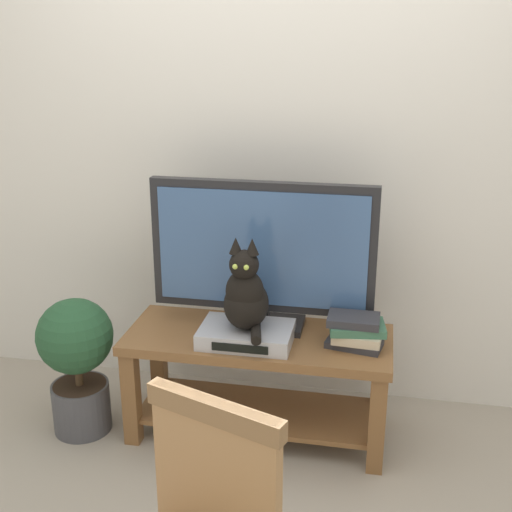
# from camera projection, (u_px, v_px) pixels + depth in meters

# --- Properties ---
(back_wall) EXTENTS (7.00, 0.12, 2.80)m
(back_wall) POSITION_uv_depth(u_px,v_px,m) (275.00, 121.00, 3.19)
(back_wall) COLOR silver
(back_wall) RESTS_ON ground
(tv_stand) EXTENTS (1.20, 0.48, 0.51)m
(tv_stand) POSITION_uv_depth(u_px,v_px,m) (258.00, 367.00, 3.06)
(tv_stand) COLOR brown
(tv_stand) RESTS_ON ground
(tv) EXTENTS (1.02, 0.20, 0.69)m
(tv) POSITION_uv_depth(u_px,v_px,m) (262.00, 253.00, 2.98)
(tv) COLOR black
(tv) RESTS_ON tv_stand
(media_box) EXTENTS (0.41, 0.28, 0.07)m
(media_box) POSITION_uv_depth(u_px,v_px,m) (246.00, 335.00, 2.93)
(media_box) COLOR #ADADB2
(media_box) RESTS_ON tv_stand
(cat) EXTENTS (0.20, 0.29, 0.42)m
(cat) POSITION_uv_depth(u_px,v_px,m) (246.00, 295.00, 2.85)
(cat) COLOR black
(cat) RESTS_ON media_box
(book_stack) EXTENTS (0.27, 0.20, 0.14)m
(book_stack) POSITION_uv_depth(u_px,v_px,m) (356.00, 331.00, 2.88)
(book_stack) COLOR #2D2D33
(book_stack) RESTS_ON tv_stand
(potted_plant) EXTENTS (0.35, 0.35, 0.67)m
(potted_plant) POSITION_uv_depth(u_px,v_px,m) (77.00, 358.00, 3.07)
(potted_plant) COLOR #47474C
(potted_plant) RESTS_ON ground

